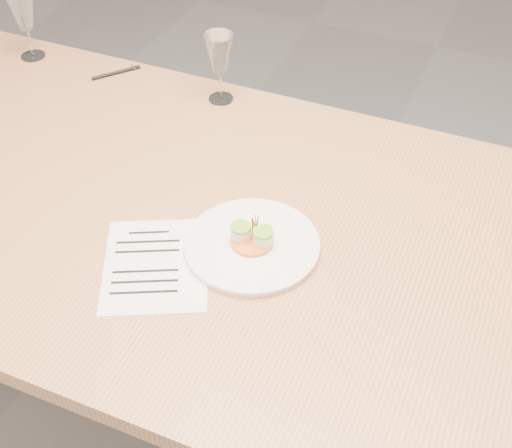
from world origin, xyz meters
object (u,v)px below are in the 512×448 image
at_px(wine_glass_0, 23,12).
at_px(recipe_sheet, 155,264).
at_px(dinner_plate, 252,244).
at_px(wine_glass_1, 219,55).
at_px(dining_table, 253,252).
at_px(ballpoint_pen, 116,73).

bearing_deg(wine_glass_0, recipe_sheet, -39.22).
bearing_deg(dinner_plate, wine_glass_1, 121.68).
height_order(dining_table, dinner_plate, dinner_plate).
relative_size(dinner_plate, recipe_sheet, 0.85).
height_order(dinner_plate, recipe_sheet, dinner_plate).
relative_size(dining_table, wine_glass_1, 13.13).
distance_m(dinner_plate, wine_glass_0, 1.00).
relative_size(dinner_plate, wine_glass_0, 1.42).
relative_size(recipe_sheet, wine_glass_1, 1.76).
relative_size(dinner_plate, wine_glass_1, 1.50).
distance_m(dinner_plate, wine_glass_1, 0.57).
xyz_separation_m(dinner_plate, ballpoint_pen, (-0.61, 0.48, -0.01)).
xyz_separation_m(ballpoint_pen, wine_glass_1, (0.32, -0.00, 0.12)).
xyz_separation_m(dinner_plate, wine_glass_1, (-0.29, 0.48, 0.12)).
distance_m(ballpoint_pen, wine_glass_1, 0.34).
bearing_deg(dining_table, recipe_sheet, -128.59).
bearing_deg(wine_glass_1, dinner_plate, -58.32).
xyz_separation_m(dining_table, recipe_sheet, (-0.14, -0.17, 0.07)).
bearing_deg(ballpoint_pen, wine_glass_0, 130.95).
bearing_deg(dining_table, wine_glass_0, 154.17).
height_order(dining_table, recipe_sheet, recipe_sheet).
height_order(ballpoint_pen, wine_glass_1, wine_glass_1).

